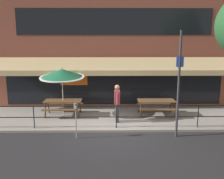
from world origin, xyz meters
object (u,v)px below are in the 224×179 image
Objects in this scene: picnic_table_left at (63,103)px; patio_umbrella_left at (62,74)px; parking_meter_near at (76,110)px; picnic_table_centre at (156,103)px; pedestrian_walking at (117,101)px; street_sign_pole at (179,84)px.

picnic_table_left is 0.75× the size of patio_umbrella_left.
picnic_table_centre is at bearing 36.94° from parking_meter_near.
pedestrian_walking is at bearing -21.96° from picnic_table_left.
picnic_table_left is 0.44× the size of street_sign_pole.
picnic_table_centre is at bearing 27.46° from pedestrian_walking.
street_sign_pole reaches higher than picnic_table_centre.
parking_meter_near is at bearing -177.85° from street_sign_pole.
patio_umbrella_left is 3.03m from pedestrian_walking.
street_sign_pole is (3.92, 0.15, 0.96)m from parking_meter_near.
patio_umbrella_left is (0.00, 0.00, 1.47)m from picnic_table_left.
patio_umbrella_left is 5.55m from street_sign_pole.
pedestrian_walking is (2.61, -1.05, 0.35)m from picnic_table_left.
picnic_table_left is 1.05× the size of pedestrian_walking.
street_sign_pole is (0.32, -2.56, 1.40)m from picnic_table_centre.
street_sign_pole is at bearing -82.86° from picnic_table_centre.
picnic_table_centre is 1.05× the size of pedestrian_walking.
parking_meter_near is 0.35× the size of street_sign_pole.
picnic_table_left is 1.47m from patio_umbrella_left.
pedestrian_walking reaches higher than picnic_table_left.
street_sign_pole is (4.90, -2.59, -0.07)m from patio_umbrella_left.
pedestrian_walking is (-1.97, -1.02, 0.35)m from picnic_table_centre.
street_sign_pole is (2.29, -1.54, 1.05)m from pedestrian_walking.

